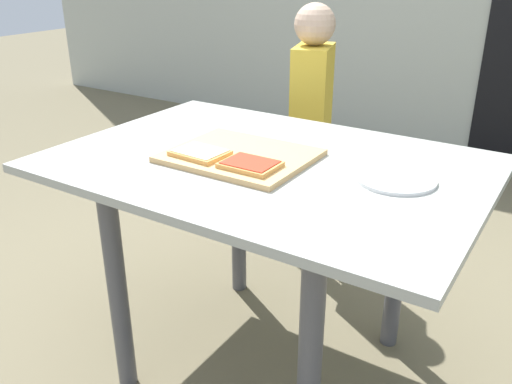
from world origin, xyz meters
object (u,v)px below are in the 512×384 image
dining_table (266,195)px  pizza_slice_near_right (250,164)px  pizza_slice_near_left (200,153)px  plate_white_right (396,179)px  child_left (311,123)px  cutting_board (240,156)px

dining_table → pizza_slice_near_right: (0.02, -0.11, 0.14)m
dining_table → pizza_slice_near_left: bearing=-145.2°
dining_table → plate_white_right: plate_white_right is taller
pizza_slice_near_left → plate_white_right: pizza_slice_near_left is taller
dining_table → child_left: bearing=106.9°
dining_table → plate_white_right: bearing=7.3°
cutting_board → plate_white_right: bearing=10.1°
dining_table → pizza_slice_near_left: 0.23m
cutting_board → pizza_slice_near_right: size_ratio=2.65×
child_left → pizza_slice_near_left: bearing=-85.8°
dining_table → cutting_board: 0.14m
pizza_slice_near_left → pizza_slice_near_right: bearing=-0.4°
cutting_board → child_left: 0.76m
cutting_board → pizza_slice_near_right: 0.12m
cutting_board → pizza_slice_near_right: (0.09, -0.08, 0.02)m
dining_table → plate_white_right: 0.39m
dining_table → child_left: size_ratio=1.11×
dining_table → pizza_slice_near_right: bearing=-81.7°
dining_table → pizza_slice_near_right: 0.18m
pizza_slice_near_left → child_left: size_ratio=0.14×
pizza_slice_near_right → child_left: child_left is taller
dining_table → plate_white_right: size_ratio=5.89×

